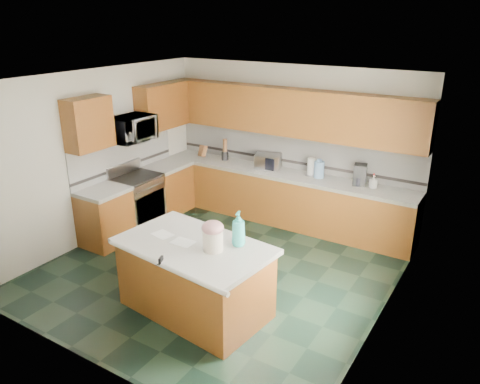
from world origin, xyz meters
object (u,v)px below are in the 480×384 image
Objects in this scene: island_top at (194,246)px; knife_block at (203,151)px; soap_bottle_island at (239,229)px; coffee_maker at (360,175)px; island_base at (195,280)px; treat_jar at (213,240)px; toaster_oven at (268,161)px.

island_top is 8.54× the size of knife_block.
soap_bottle_island reaches higher than coffee_maker.
island_top is 0.58m from soap_bottle_island.
island_base is 7.04× the size of treat_jar.
knife_block is (-2.52, 2.75, -0.11)m from soap_bottle_island.
island_top reaches higher than island_base.
knife_block is at bearing 125.97° from treat_jar.
treat_jar is 0.58× the size of soap_bottle_island.
toaster_oven is 1.31× the size of coffee_maker.
soap_bottle_island is at bearing 34.97° from island_top.
island_base is 4.06× the size of soap_bottle_island.
soap_bottle_island is at bearing -114.04° from coffee_maker.
soap_bottle_island is 0.98× the size of toaster_oven.
knife_block is at bearing 167.30° from coffee_maker.
toaster_oven is (-1.11, 2.75, -0.09)m from soap_bottle_island.
treat_jar is 0.33m from soap_bottle_island.
island_top is 0.32m from treat_jar.
knife_block is 0.64× the size of coffee_maker.
treat_jar reaches higher than island_base.
knife_block is 0.49× the size of toaster_oven.
toaster_oven reaches higher than island_top.
treat_jar is 3.81m from knife_block.
coffee_maker is at bearing 74.96° from treat_jar.
treat_jar is at bearing -41.73° from knife_block.
treat_jar is 0.56× the size of toaster_oven.
island_base is 3.97× the size of toaster_oven.
island_base is 8.07× the size of knife_block.
island_base is at bearing -121.43° from coffee_maker.
island_base is 3.69m from knife_block.
toaster_oven reaches higher than knife_block.
treat_jar is at bearing 5.37° from island_top.
island_top is at bearing -95.27° from toaster_oven.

